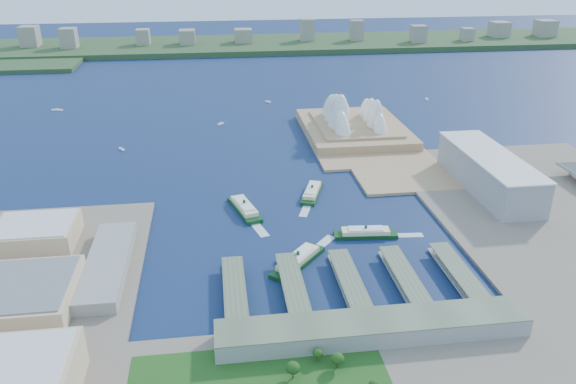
{
  "coord_description": "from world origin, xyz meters",
  "views": [
    {
      "loc": [
        -77.32,
        -415.21,
        233.04
      ],
      "look_at": [
        -12.64,
        63.56,
        18.0
      ],
      "focal_mm": 35.0,
      "sensor_mm": 36.0,
      "label": 1
    }
  ],
  "objects": [
    {
      "name": "ground",
      "position": [
        0.0,
        0.0,
        0.0
      ],
      "size": [
        3000.0,
        3000.0,
        0.0
      ],
      "primitive_type": "plane",
      "color": "#0E1D42",
      "rests_on": "ground"
    },
    {
      "name": "peninsula",
      "position": [
        107.5,
        260.0,
        1.5
      ],
      "size": [
        135.0,
        220.0,
        3.0
      ],
      "primitive_type": "cube",
      "color": "tan",
      "rests_on": "ground"
    },
    {
      "name": "far_shore",
      "position": [
        0.0,
        980.0,
        6.0
      ],
      "size": [
        2200.0,
        260.0,
        12.0
      ],
      "primitive_type": "cube",
      "color": "#2D4926",
      "rests_on": "ground"
    },
    {
      "name": "opera_house",
      "position": [
        105.0,
        280.0,
        32.0
      ],
      "size": [
        134.0,
        180.0,
        58.0
      ],
      "primitive_type": null,
      "color": "white",
      "rests_on": "peninsula"
    },
    {
      "name": "toaster_building",
      "position": [
        195.0,
        80.0,
        20.5
      ],
      "size": [
        45.0,
        155.0,
        35.0
      ],
      "primitive_type": "cube",
      "color": "gray",
      "rests_on": "east_land"
    },
    {
      "name": "ferry_wharves",
      "position": [
        14.0,
        -75.0,
        4.65
      ],
      "size": [
        184.0,
        90.0,
        9.3
      ],
      "primitive_type": null,
      "color": "#556149",
      "rests_on": "ground"
    },
    {
      "name": "terminal_building",
      "position": [
        15.0,
        -135.0,
        9.0
      ],
      "size": [
        200.0,
        28.0,
        12.0
      ],
      "primitive_type": "cube",
      "color": "gray",
      "rests_on": "south_land"
    },
    {
      "name": "far_skyline",
      "position": [
        0.0,
        960.0,
        39.5
      ],
      "size": [
        1900.0,
        140.0,
        55.0
      ],
      "primitive_type": null,
      "color": "gray",
      "rests_on": "far_shore"
    },
    {
      "name": "ferry_a",
      "position": [
        -54.16,
        65.09,
        5.65
      ],
      "size": [
        30.71,
        61.7,
        11.31
      ],
      "primitive_type": null,
      "rotation": [
        0.0,
        0.0,
        0.27
      ],
      "color": "#0E3815",
      "rests_on": "ground"
    },
    {
      "name": "ferry_b",
      "position": [
        15.99,
        93.78,
        5.23
      ],
      "size": [
        31.97,
        56.77,
        10.45
      ],
      "primitive_type": null,
      "rotation": [
        0.0,
        0.0,
        -0.35
      ],
      "color": "#0E3815",
      "rests_on": "ground"
    },
    {
      "name": "ferry_c",
      "position": [
        -18.26,
        -36.83,
        5.69
      ],
      "size": [
        50.91,
        55.63,
        11.39
      ],
      "primitive_type": null,
      "rotation": [
        0.0,
        0.0,
        2.43
      ],
      "color": "#0E3815",
      "rests_on": "ground"
    },
    {
      "name": "ferry_d",
      "position": [
        46.75,
        1.15,
        5.17
      ],
      "size": [
        55.65,
        18.6,
        10.33
      ],
      "primitive_type": null,
      "rotation": [
        0.0,
        0.0,
        1.48
      ],
      "color": "#0E3815",
      "rests_on": "ground"
    },
    {
      "name": "boat_a",
      "position": [
        -193.19,
        257.76,
        1.19
      ],
      "size": [
        9.21,
        12.02,
        2.37
      ],
      "primitive_type": null,
      "rotation": [
        0.0,
        0.0,
        0.57
      ],
      "color": "white",
      "rests_on": "ground"
    },
    {
      "name": "boat_b",
      "position": [
        -69.63,
        346.78,
        1.42
      ],
      "size": [
        10.13,
        10.01,
        2.85
      ],
      "primitive_type": null,
      "rotation": [
        0.0,
        0.0,
        2.34
      ],
      "color": "white",
      "rests_on": "ground"
    },
    {
      "name": "boat_c",
      "position": [
        265.24,
        438.76,
        1.39
      ],
      "size": [
        5.19,
        12.7,
        2.77
      ],
      "primitive_type": null,
      "rotation": [
        0.0,
        0.0,
        3.01
      ],
      "color": "white",
      "rests_on": "ground"
    },
    {
      "name": "boat_d",
      "position": [
        -314.02,
        452.03,
        1.4
      ],
      "size": [
        17.03,
        7.13,
        2.81
      ],
      "primitive_type": null,
      "rotation": [
        0.0,
        0.0,
        1.35
      ],
      "color": "white",
      "rests_on": "ground"
    },
    {
      "name": "boat_e",
      "position": [
        8.58,
        456.7,
        1.34
      ],
      "size": [
        9.17,
        10.95,
        2.69
      ],
      "primitive_type": null,
      "rotation": [
        0.0,
        0.0,
        0.62
      ],
      "color": "white",
      "rests_on": "ground"
    }
  ]
}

